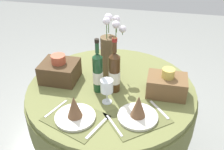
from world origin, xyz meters
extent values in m
cylinder|color=olive|center=(0.00, 0.00, 0.75)|extent=(1.17, 1.17, 0.04)
cylinder|color=#626738|center=(0.00, 0.00, 0.63)|extent=(1.19, 1.19, 0.21)
cylinder|color=black|center=(0.00, 0.00, 0.38)|extent=(0.12, 0.12, 0.70)
cube|color=brown|center=(-0.14, -0.36, 0.78)|extent=(0.41, 0.36, 0.00)
cylinder|color=silver|center=(-0.14, -0.36, 0.79)|extent=(0.24, 0.24, 0.02)
cone|color=brown|center=(-0.14, -0.36, 0.86)|extent=(0.09, 0.09, 0.14)
cube|color=silver|center=(-0.28, -0.30, 0.78)|extent=(0.08, 0.18, 0.00)
cube|color=silver|center=(0.01, -0.42, 0.78)|extent=(0.08, 0.18, 0.00)
cube|color=brown|center=(0.22, -0.28, 0.78)|extent=(0.43, 0.42, 0.00)
cylinder|color=silver|center=(0.22, -0.28, 0.79)|extent=(0.24, 0.24, 0.02)
cone|color=brown|center=(0.22, -0.28, 0.86)|extent=(0.09, 0.09, 0.14)
cube|color=silver|center=(0.10, -0.37, 0.78)|extent=(0.13, 0.16, 0.00)
cube|color=silver|center=(0.34, -0.18, 0.78)|extent=(0.13, 0.16, 0.00)
cylinder|color=brown|center=(-0.06, 0.16, 0.92)|extent=(0.11, 0.11, 0.30)
sphere|color=silver|center=(-0.06, 0.14, 1.20)|extent=(0.05, 0.05, 0.05)
cylinder|color=#4C7038|center=(-0.06, 0.14, 1.13)|extent=(0.01, 0.01, 0.11)
sphere|color=silver|center=(0.00, 0.16, 1.17)|extent=(0.05, 0.05, 0.05)
cylinder|color=#4C7038|center=(0.00, 0.16, 1.11)|extent=(0.01, 0.01, 0.08)
sphere|color=silver|center=(-0.02, 0.25, 1.18)|extent=(0.05, 0.05, 0.05)
cylinder|color=#4C7038|center=(-0.02, 0.25, 1.12)|extent=(0.01, 0.01, 0.09)
sphere|color=silver|center=(-0.07, 0.24, 1.19)|extent=(0.06, 0.06, 0.06)
cylinder|color=#4C7038|center=(-0.07, 0.24, 1.12)|extent=(0.01, 0.01, 0.09)
sphere|color=silver|center=(0.03, 0.22, 1.12)|extent=(0.05, 0.05, 0.05)
cylinder|color=#4C7038|center=(0.03, 0.22, 1.09)|extent=(0.01, 0.01, 0.03)
cylinder|color=#422814|center=(0.03, -0.03, 0.90)|extent=(0.08, 0.08, 0.26)
cylinder|color=silver|center=(0.03, -0.03, 0.88)|extent=(0.08, 0.08, 0.09)
cone|color=#422814|center=(0.03, -0.03, 1.05)|extent=(0.08, 0.08, 0.03)
cylinder|color=#422814|center=(0.03, -0.03, 1.11)|extent=(0.03, 0.03, 0.10)
cylinder|color=maroon|center=(0.03, -0.03, 1.15)|extent=(0.03, 0.03, 0.02)
cylinder|color=#194223|center=(-0.08, -0.06, 0.90)|extent=(0.07, 0.07, 0.26)
cylinder|color=silver|center=(-0.08, -0.06, 0.88)|extent=(0.07, 0.07, 0.09)
cone|color=#194223|center=(-0.08, -0.06, 1.05)|extent=(0.07, 0.07, 0.03)
cylinder|color=#194223|center=(-0.08, -0.06, 1.11)|extent=(0.03, 0.03, 0.10)
cylinder|color=black|center=(-0.08, -0.06, 1.14)|extent=(0.03, 0.03, 0.02)
cylinder|color=silver|center=(0.01, -0.17, 0.78)|extent=(0.06, 0.06, 0.00)
cylinder|color=silver|center=(0.01, -0.17, 0.82)|extent=(0.01, 0.01, 0.08)
cylinder|color=silver|center=(0.01, -0.17, 0.90)|extent=(0.08, 0.08, 0.08)
cube|color=#47331E|center=(-0.38, 0.02, 0.84)|extent=(0.25, 0.22, 0.14)
cylinder|color=#B24C33|center=(-0.38, 0.02, 0.94)|extent=(0.10, 0.10, 0.06)
cube|color=brown|center=(0.37, 0.00, 0.84)|extent=(0.26, 0.18, 0.13)
cylinder|color=gold|center=(0.37, 0.00, 0.94)|extent=(0.08, 0.08, 0.06)
camera|label=1|loc=(0.31, -1.42, 1.81)|focal=41.04mm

